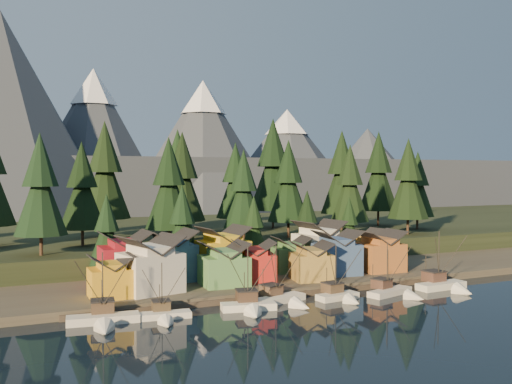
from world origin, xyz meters
name	(u,v)px	position (x,y,z in m)	size (l,w,h in m)	color
ground	(329,316)	(0.00, 0.00, 0.00)	(500.00, 500.00, 0.00)	black
shore_strip	(234,272)	(0.00, 40.00, 0.75)	(400.00, 50.00, 1.50)	#3E372D
hillside	(170,239)	(0.00, 90.00, 3.00)	(420.00, 100.00, 6.00)	black
dock	(282,294)	(0.00, 16.50, 0.50)	(80.00, 4.00, 1.00)	#4E4137
mountain_ridge	(91,167)	(-4.20, 213.59, 26.06)	(560.00, 190.00, 90.00)	#3F4551
boat_0	(103,311)	(-34.01, 10.13, 2.22)	(11.56, 12.34, 12.12)	beige
boat_1	(163,309)	(-24.93, 9.10, 1.78)	(9.52, 10.16, 9.83)	silver
boat_2	(250,298)	(-10.29, 8.44, 2.33)	(9.90, 10.48, 11.82)	silver
boat_3	(283,292)	(-2.67, 10.91, 2.03)	(11.48, 12.03, 11.40)	silver
boat_4	(341,288)	(8.09, 8.92, 2.24)	(8.57, 9.17, 11.03)	beige
boat_5	(395,286)	(19.45, 7.75, 1.96)	(10.92, 11.41, 10.95)	beige
boat_6	(446,278)	(32.01, 7.85, 2.42)	(11.18, 12.08, 12.76)	silver
house_front_0	(111,275)	(-30.54, 22.34, 5.36)	(7.36, 6.96, 7.35)	gold
house_front_1	(150,263)	(-23.25, 23.67, 6.88)	(11.74, 11.44, 10.24)	beige
house_front_2	(224,263)	(-8.80, 23.79, 5.88)	(9.09, 9.15, 8.33)	#52894A
house_front_3	(254,260)	(-2.16, 24.58, 5.78)	(9.63, 9.35, 8.14)	#A41E19
house_front_4	(311,260)	(9.31, 21.55, 5.52)	(8.99, 9.44, 7.65)	olive
house_front_5	(337,251)	(17.42, 24.65, 6.38)	(9.74, 9.04, 9.29)	#334D79
house_front_6	(380,250)	(28.36, 24.14, 6.19)	(9.47, 9.02, 8.93)	#9E5A28
house_back_0	(124,256)	(-25.72, 34.10, 6.80)	(9.34, 8.98, 10.10)	maroon
house_back_1	(171,254)	(-16.66, 32.97, 6.82)	(9.27, 9.38, 10.14)	#335B7A
house_back_2	(223,249)	(-4.79, 34.49, 6.90)	(10.51, 9.80, 10.28)	gold
house_back_3	(291,253)	(10.02, 31.42, 5.53)	(8.48, 7.79, 7.67)	#42703D
house_back_4	(319,243)	(19.09, 34.72, 7.06)	(10.44, 10.09, 10.59)	silver
house_back_5	(370,246)	(30.81, 31.19, 5.93)	(8.47, 8.55, 8.45)	olive
tree_hill_2	(40,188)	(-40.00, 48.00, 19.99)	(10.99, 10.99, 25.59)	#332319
tree_hill_3	(82,189)	(-30.00, 60.00, 19.42)	(10.54, 10.54, 24.55)	#332319
tree_hill_4	(105,174)	(-22.00, 75.00, 22.86)	(13.24, 13.24, 30.84)	#332319
tree_hill_5	(169,187)	(-12.00, 50.00, 19.95)	(10.95, 10.95, 25.51)	#332319
tree_hill_6	(182,180)	(-4.00, 65.00, 21.27)	(11.99, 11.99, 27.94)	#332319
tree_hill_7	(244,192)	(6.00, 48.00, 18.48)	(9.80, 9.80, 22.83)	#332319
tree_hill_8	(235,183)	(14.00, 72.00, 20.11)	(11.08, 11.08, 25.80)	#332319
tree_hill_9	(288,184)	(22.00, 55.00, 20.16)	(11.12, 11.12, 25.90)	#332319
tree_hill_10	(273,168)	(30.00, 80.00, 24.57)	(14.58, 14.58, 33.96)	#332319
tree_hill_11	(350,186)	(38.00, 50.00, 19.54)	(10.64, 10.64, 24.78)	#332319
tree_hill_12	(342,175)	(46.00, 66.00, 22.33)	(12.82, 12.82, 29.87)	#332319
tree_hill_13	(408,182)	(56.00, 48.00, 20.64)	(11.49, 11.49, 26.78)	#332319
tree_hill_14	(378,174)	(64.00, 72.00, 22.67)	(13.08, 13.08, 30.48)	#332319
tree_hill_15	(178,176)	(0.00, 82.00, 22.32)	(12.81, 12.81, 29.85)	#332319
tree_hill_17	(418,187)	(68.00, 58.00, 18.92)	(10.15, 10.15, 23.65)	#332319
tree_shore_0	(107,232)	(-28.00, 40.00, 11.04)	(7.50, 7.50, 17.47)	#332319
tree_shore_1	(182,225)	(-12.00, 40.00, 11.95)	(8.21, 8.21, 19.13)	#332319
tree_shore_2	(254,228)	(5.00, 40.00, 10.50)	(7.07, 7.07, 16.48)	#332319
tree_shore_3	(307,223)	(19.00, 40.00, 11.08)	(7.53, 7.53, 17.55)	#332319
tree_shore_4	(349,226)	(31.00, 40.00, 10.09)	(6.75, 6.75, 15.73)	#332319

